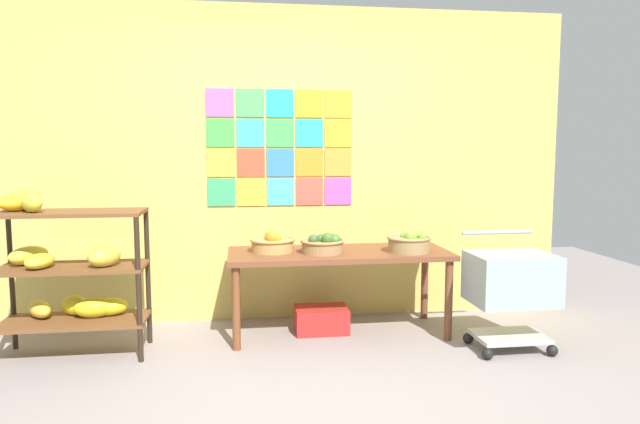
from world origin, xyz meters
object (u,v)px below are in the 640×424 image
at_px(display_table, 339,260).
at_px(produce_crate_under_table, 321,320).
at_px(shopping_cart, 511,283).
at_px(banana_shelf_unit, 64,265).
at_px(fruit_basket_back_left, 273,243).
at_px(fruit_basket_left, 323,244).
at_px(fruit_basket_back_right, 409,243).

height_order(display_table, produce_crate_under_table, display_table).
distance_m(display_table, shopping_cart, 1.29).
relative_size(banana_shelf_unit, fruit_basket_back_left, 3.34).
relative_size(display_table, fruit_basket_left, 5.03).
height_order(banana_shelf_unit, fruit_basket_back_left, banana_shelf_unit).
distance_m(fruit_basket_left, produce_crate_under_table, 0.64).
relative_size(fruit_basket_back_right, produce_crate_under_table, 0.81).
bearing_deg(fruit_basket_left, banana_shelf_unit, -175.74).
bearing_deg(fruit_basket_back_left, produce_crate_under_table, -0.78).
bearing_deg(display_table, produce_crate_under_table, 161.87).
relative_size(fruit_basket_left, fruit_basket_back_right, 1.01).
relative_size(display_table, shopping_cart, 2.04).
bearing_deg(fruit_basket_left, fruit_basket_back_left, 163.69).
relative_size(display_table, fruit_basket_back_right, 5.07).
bearing_deg(banana_shelf_unit, produce_crate_under_table, 7.52).
bearing_deg(fruit_basket_left, fruit_basket_back_right, -4.04).
height_order(fruit_basket_back_right, shopping_cart, shopping_cart).
distance_m(fruit_basket_back_left, produce_crate_under_table, 0.73).
bearing_deg(display_table, fruit_basket_back_left, 174.61).
xyz_separation_m(display_table, fruit_basket_back_right, (0.53, -0.11, 0.15)).
distance_m(fruit_basket_back_left, shopping_cart, 1.80).
distance_m(produce_crate_under_table, shopping_cart, 1.48).
relative_size(fruit_basket_back_right, shopping_cart, 0.40).
bearing_deg(banana_shelf_unit, fruit_basket_back_right, 2.07).
relative_size(produce_crate_under_table, shopping_cart, 0.49).
height_order(display_table, fruit_basket_left, fruit_basket_left).
xyz_separation_m(banana_shelf_unit, display_table, (1.99, 0.20, -0.06)).
xyz_separation_m(banana_shelf_unit, fruit_basket_left, (1.85, 0.14, 0.08)).
distance_m(banana_shelf_unit, fruit_basket_back_right, 2.52).
xyz_separation_m(fruit_basket_back_right, produce_crate_under_table, (-0.67, 0.15, -0.63)).
bearing_deg(banana_shelf_unit, fruit_basket_back_left, 9.64).
xyz_separation_m(fruit_basket_left, produce_crate_under_table, (0.00, 0.11, -0.63)).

